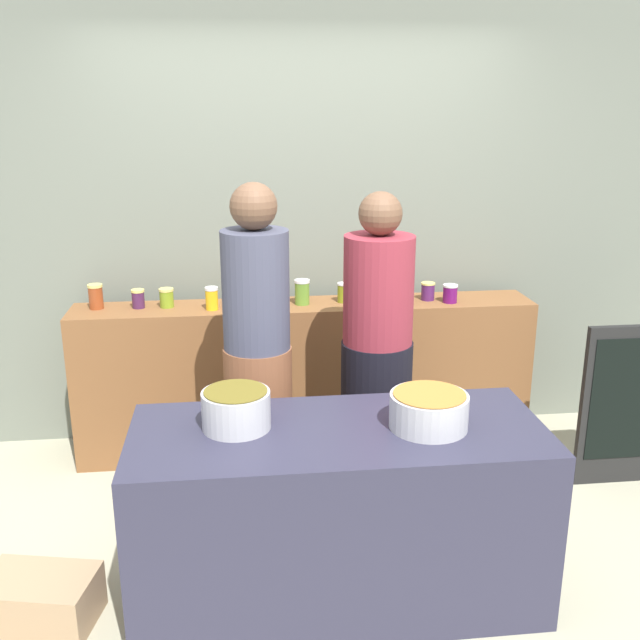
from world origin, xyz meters
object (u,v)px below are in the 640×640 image
cooking_pot_left (236,409)px  cook_with_tongs (258,375)px  preserve_jar_0 (96,296)px  preserve_jar_3 (212,298)px  bread_crate (39,600)px  preserve_jar_6 (343,292)px  chalkboard_sign (626,405)px  preserve_jar_9 (450,293)px  cooking_pot_center (429,411)px  preserve_jar_5 (302,292)px  preserve_jar_7 (402,292)px  preserve_jar_4 (236,294)px  cook_in_cap (377,369)px  preserve_jar_1 (138,299)px  preserve_jar_8 (428,291)px  preserve_jar_2 (167,298)px

cooking_pot_left → cook_with_tongs: size_ratio=0.16×
preserve_jar_0 → cook_with_tongs: 1.22m
preserve_jar_3 → bread_crate: preserve_jar_3 is taller
preserve_jar_6 → chalkboard_sign: bearing=-23.4°
preserve_jar_9 → cooking_pot_center: bearing=-109.6°
chalkboard_sign → cooking_pot_center: bearing=-149.1°
preserve_jar_5 → preserve_jar_6: 0.25m
preserve_jar_7 → cook_with_tongs: 1.15m
preserve_jar_4 → cook_in_cap: (0.70, -0.66, -0.24)m
preserve_jar_1 → chalkboard_sign: size_ratio=0.12×
preserve_jar_6 → preserve_jar_8: bearing=-1.1°
preserve_jar_4 → preserve_jar_7: preserve_jar_7 is taller
preserve_jar_1 → preserve_jar_8: size_ratio=1.03×
preserve_jar_3 → cook_with_tongs: bearing=-71.9°
preserve_jar_1 → cook_in_cap: cook_in_cap is taller
preserve_jar_8 → preserve_jar_0: bearing=179.0°
preserve_jar_0 → preserve_jar_4: (0.80, -0.03, -0.00)m
preserve_jar_2 → preserve_jar_1: bearing=179.3°
preserve_jar_5 → cooking_pot_left: bearing=-106.5°
preserve_jar_5 → cook_with_tongs: size_ratio=0.09×
preserve_jar_0 → cook_with_tongs: (0.89, -0.81, -0.21)m
preserve_jar_4 → chalkboard_sign: size_ratio=0.15×
preserve_jar_2 → cooking_pot_center: 1.87m
cooking_pot_center → bread_crate: cooking_pot_center is taller
preserve_jar_5 → cook_in_cap: cook_in_cap is taller
preserve_jar_7 → preserve_jar_5: bearing=175.5°
cook_in_cap → bread_crate: (-1.54, -0.80, -0.64)m
preserve_jar_5 → preserve_jar_6: (0.24, 0.02, -0.02)m
preserve_jar_0 → cooking_pot_center: size_ratio=0.44×
preserve_jar_0 → bread_crate: (-0.04, -1.49, -0.89)m
preserve_jar_9 → cooking_pot_center: (-0.48, -1.36, -0.12)m
cooking_pot_center → bread_crate: (-1.61, -0.02, -0.75)m
preserve_jar_2 → cooking_pot_left: preserve_jar_2 is taller
preserve_jar_8 → cooking_pot_center: 1.48m
preserve_jar_9 → chalkboard_sign: bearing=-33.3°
preserve_jar_3 → cook_in_cap: size_ratio=0.08×
preserve_jar_0 → cooking_pot_left: (0.78, -1.38, -0.13)m
preserve_jar_2 → preserve_jar_0: bearing=178.0°
cooking_pot_left → preserve_jar_5: bearing=73.5°
cooking_pot_left → cooking_pot_center: 0.78m
preserve_jar_1 → preserve_jar_3: bearing=-11.4°
cooking_pot_center → cook_with_tongs: bearing=135.5°
preserve_jar_7 → cook_in_cap: (-0.26, -0.59, -0.25)m
preserve_jar_3 → chalkboard_sign: size_ratio=0.14×
preserve_jar_2 → preserve_jar_3: preserve_jar_3 is taller
preserve_jar_5 → preserve_jar_8: preserve_jar_5 is taller
preserve_jar_2 → preserve_jar_5: preserve_jar_5 is taller
cooking_pot_left → bread_crate: bearing=-172.4°
preserve_jar_0 → cooking_pot_left: bearing=-60.4°
preserve_jar_3 → preserve_jar_8: (1.27, 0.06, -0.01)m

